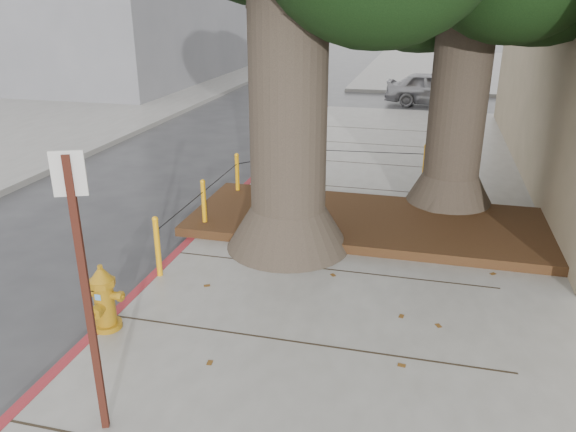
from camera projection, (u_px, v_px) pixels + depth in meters
name	position (u px, v px, depth m)	size (l,w,h in m)	color
ground	(259.00, 347.00, 6.93)	(140.00, 140.00, 0.00)	#28282B
sidewalk_far	(507.00, 70.00, 32.63)	(16.00, 20.00, 0.15)	slate
curb_red	(189.00, 244.00, 9.61)	(0.14, 26.00, 0.16)	maroon
planter_bed	(368.00, 222.00, 10.16)	(6.40, 2.60, 0.16)	black
bollard_ring	(281.00, 184.00, 10.84)	(3.79, 5.39, 0.95)	#FEA90E
fire_hydrant	(104.00, 298.00, 6.91)	(0.45, 0.40, 0.87)	#B07812
signpost	(85.00, 284.00, 4.88)	(0.26, 0.13, 2.75)	#471911
car_silver	(435.00, 89.00, 22.07)	(1.54, 3.83, 1.30)	#9C9BA0
car_dark	(107.00, 78.00, 25.68)	(1.56, 3.84, 1.11)	black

